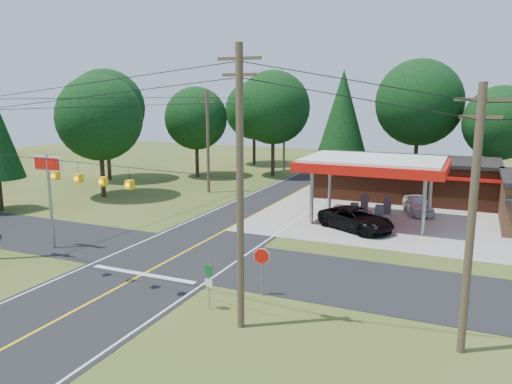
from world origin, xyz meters
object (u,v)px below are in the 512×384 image
at_px(gas_canopy, 373,166).
at_px(sedan_car, 418,205).
at_px(suv_car, 356,219).
at_px(big_stop_sign, 49,180).
at_px(octagonal_stop_sign, 262,260).

height_order(gas_canopy, sedan_car, gas_canopy).
xyz_separation_m(gas_canopy, suv_car, (-0.50, -3.00, -3.47)).
bearing_deg(suv_car, sedan_car, 2.32).
distance_m(sedan_car, big_stop_sign, 27.83).
bearing_deg(sedan_car, big_stop_sign, -157.44).
xyz_separation_m(suv_car, big_stop_sign, (-16.50, -12.01, 3.56)).
bearing_deg(gas_canopy, octagonal_stop_sign, -96.86).
xyz_separation_m(big_stop_sign, octagonal_stop_sign, (15.00, -1.62, -2.56)).
distance_m(gas_canopy, octagonal_stop_sign, 16.94).
bearing_deg(big_stop_sign, suv_car, 36.05).
xyz_separation_m(gas_canopy, big_stop_sign, (-17.00, -15.01, 0.08)).
distance_m(big_stop_sign, octagonal_stop_sign, 15.30).
bearing_deg(sedan_car, suv_car, -137.55).
bearing_deg(big_stop_sign, sedan_car, 43.55).
bearing_deg(octagonal_stop_sign, suv_car, 83.72).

